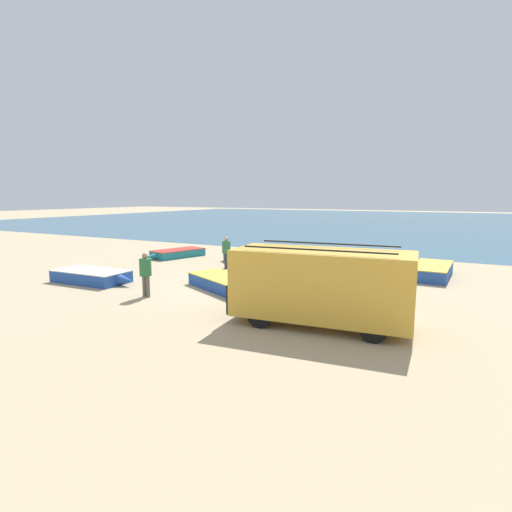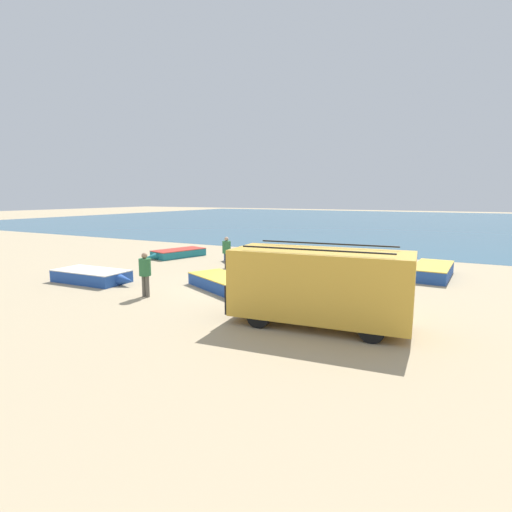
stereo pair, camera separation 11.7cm
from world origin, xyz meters
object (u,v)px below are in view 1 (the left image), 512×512
parked_van (321,284)px  fishing_rowboat_4 (252,257)px  fisherman_0 (226,250)px  fishing_rowboat_2 (93,276)px  fishing_rowboat_0 (322,264)px  fishing_rowboat_3 (225,283)px  fisherman_1 (145,271)px  fishing_rowboat_5 (432,270)px  fishing_rowboat_1 (177,253)px

parked_van → fishing_rowboat_4: bearing=-57.7°
parked_van → fisherman_0: bearing=-47.5°
fishing_rowboat_2 → fishing_rowboat_4: fishing_rowboat_2 is taller
fishing_rowboat_0 → fishing_rowboat_3: bearing=88.3°
fishing_rowboat_0 → fishing_rowboat_4: fishing_rowboat_0 is taller
fishing_rowboat_2 → fisherman_1: (4.08, -0.89, 0.77)m
fishing_rowboat_5 → fisherman_1: 13.65m
fishing_rowboat_1 → fisherman_0: 5.48m
fishing_rowboat_1 → fishing_rowboat_4: size_ratio=1.25×
fisherman_0 → fishing_rowboat_5: bearing=140.8°
fishing_rowboat_1 → fishing_rowboat_5: bearing=109.3°
fishing_rowboat_5 → fisherman_0: fisherman_0 is taller
fishing_rowboat_3 → fishing_rowboat_4: fishing_rowboat_3 is taller
fishing_rowboat_2 → fishing_rowboat_3: size_ratio=0.91×
fishing_rowboat_0 → fisherman_1: fisherman_1 is taller
fishing_rowboat_1 → fishing_rowboat_4: 5.16m
fisherman_0 → fisherman_1: (0.51, -6.75, 0.01)m
fishing_rowboat_5 → parked_van: bearing=168.2°
fishing_rowboat_5 → fisherman_0: bearing=108.2°
fishing_rowboat_1 → fishing_rowboat_5: fishing_rowboat_5 is taller
fisherman_0 → parked_van: bearing=83.1°
fishing_rowboat_2 → fishing_rowboat_4: bearing=65.5°
parked_van → fishing_rowboat_1: bearing=-40.5°
fishing_rowboat_0 → fishing_rowboat_3: 6.48m
fishing_rowboat_4 → fishing_rowboat_5: bearing=-46.7°
fishing_rowboat_2 → fisherman_0: (3.56, 5.86, 0.76)m
parked_van → fisherman_0: 10.33m
fishing_rowboat_0 → fishing_rowboat_2: 11.44m
fishing_rowboat_3 → fishing_rowboat_5: size_ratio=0.99×
fishing_rowboat_2 → fishing_rowboat_4: size_ratio=1.28×
fishing_rowboat_0 → fishing_rowboat_5: 5.41m
fishing_rowboat_0 → parked_van: bearing=127.3°
fishing_rowboat_0 → fishing_rowboat_2: fishing_rowboat_0 is taller
fishing_rowboat_1 → fishing_rowboat_3: size_ratio=0.89×
fishing_rowboat_2 → fishing_rowboat_3: 6.31m
fishing_rowboat_2 → fisherman_0: 6.90m
fishing_rowboat_0 → fishing_rowboat_5: (5.33, 0.97, -0.03)m
fishing_rowboat_2 → fishing_rowboat_4: (3.58, 8.82, -0.02)m
fishing_rowboat_1 → fishing_rowboat_5: size_ratio=0.88×
parked_van → fishing_rowboat_5: size_ratio=1.17×
fisherman_1 → fishing_rowboat_5: bearing=-45.1°
fishing_rowboat_2 → fisherman_1: size_ratio=2.45×
fishing_rowboat_0 → fisherman_1: (-4.31, -8.67, 0.72)m
fishing_rowboat_4 → fishing_rowboat_5: size_ratio=0.70×
fisherman_0 → fishing_rowboat_2: bearing=3.6°
parked_van → fishing_rowboat_0: (-2.87, 8.82, -0.95)m
fishing_rowboat_0 → fishing_rowboat_4: (-4.81, 1.04, -0.08)m
fishing_rowboat_1 → fishing_rowboat_5: (15.20, 0.90, 0.06)m
fishing_rowboat_0 → fisherman_0: size_ratio=2.97×
fishing_rowboat_0 → fishing_rowboat_4: bearing=7.1°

